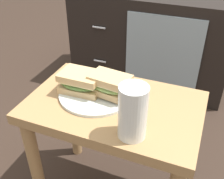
{
  "coord_description": "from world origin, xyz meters",
  "views": [
    {
      "loc": [
        0.25,
        -0.65,
        0.98
      ],
      "look_at": [
        -0.01,
        0.0,
        0.51
      ],
      "focal_mm": 43.28,
      "sensor_mm": 36.0,
      "label": 1
    }
  ],
  "objects_px": {
    "sandwich_front": "(81,82)",
    "tv_cabinet": "(152,38)",
    "beer_glass": "(133,113)",
    "plate": "(96,93)",
    "sandwich_back": "(110,85)"
  },
  "relations": [
    {
      "from": "sandwich_front",
      "to": "sandwich_back",
      "type": "xyz_separation_m",
      "value": [
        0.1,
        0.01,
        0.01
      ]
    },
    {
      "from": "plate",
      "to": "sandwich_front",
      "type": "bearing_deg",
      "value": -175.05
    },
    {
      "from": "sandwich_back",
      "to": "beer_glass",
      "type": "xyz_separation_m",
      "value": [
        0.12,
        -0.14,
        0.03
      ]
    },
    {
      "from": "plate",
      "to": "sandwich_front",
      "type": "xyz_separation_m",
      "value": [
        -0.05,
        -0.0,
        0.04
      ]
    },
    {
      "from": "plate",
      "to": "sandwich_front",
      "type": "distance_m",
      "value": 0.06
    },
    {
      "from": "sandwich_front",
      "to": "tv_cabinet",
      "type": "bearing_deg",
      "value": 89.37
    },
    {
      "from": "sandwich_front",
      "to": "beer_glass",
      "type": "distance_m",
      "value": 0.26
    },
    {
      "from": "sandwich_back",
      "to": "beer_glass",
      "type": "relative_size",
      "value": 0.95
    },
    {
      "from": "sandwich_front",
      "to": "beer_glass",
      "type": "xyz_separation_m",
      "value": [
        0.22,
        -0.13,
        0.03
      ]
    },
    {
      "from": "tv_cabinet",
      "to": "plate",
      "type": "relative_size",
      "value": 3.9
    },
    {
      "from": "plate",
      "to": "sandwich_front",
      "type": "height_order",
      "value": "sandwich_front"
    },
    {
      "from": "sandwich_front",
      "to": "sandwich_back",
      "type": "distance_m",
      "value": 0.1
    },
    {
      "from": "beer_glass",
      "to": "tv_cabinet",
      "type": "bearing_deg",
      "value": 101.24
    },
    {
      "from": "tv_cabinet",
      "to": "sandwich_back",
      "type": "bearing_deg",
      "value": -84.45
    },
    {
      "from": "plate",
      "to": "beer_glass",
      "type": "bearing_deg",
      "value": -38.81
    }
  ]
}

